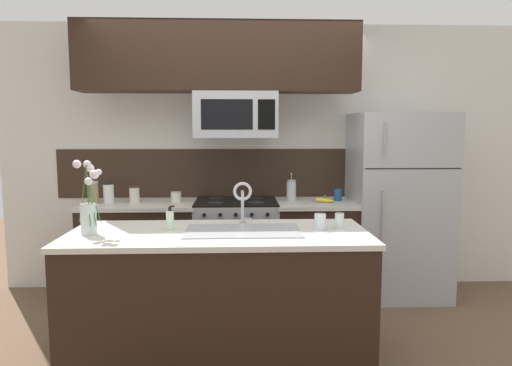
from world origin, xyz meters
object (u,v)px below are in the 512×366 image
object	(u,v)px
french_press	(291,190)
sink_faucet	(243,197)
banana_bunch	(325,200)
coffee_tin	(338,195)
refrigerator	(397,205)
spare_glass	(339,221)
microwave	(236,115)
storage_jar_medium	(109,193)
drinking_glass	(320,221)
storage_jar_tall	(94,192)
storage_jar_squat	(176,197)
stove_range	(236,249)
flower_vase	(89,209)
dish_soap_bottle	(170,220)
storage_jar_short	(134,194)

from	to	relation	value
french_press	sink_faucet	world-z (taller)	sink_faucet
banana_bunch	sink_faucet	size ratio (longest dim) A/B	0.62
coffee_tin	refrigerator	bearing A→B (deg)	-3.04
french_press	coffee_tin	distance (m)	0.45
sink_faucet	spare_glass	bearing A→B (deg)	-12.02
microwave	storage_jar_medium	world-z (taller)	microwave
storage_jar_medium	drinking_glass	size ratio (longest dim) A/B	1.81
storage_jar_medium	french_press	size ratio (longest dim) A/B	0.72
refrigerator	spare_glass	xyz separation A→B (m)	(-0.82, -1.20, 0.10)
coffee_tin	storage_jar_tall	bearing A→B (deg)	-177.94
banana_bunch	sink_faucet	xyz separation A→B (m)	(-0.77, -0.98, 0.18)
french_press	spare_glass	distance (m)	1.25
storage_jar_squat	storage_jar_medium	bearing A→B (deg)	-175.65
stove_range	storage_jar_medium	world-z (taller)	storage_jar_medium
french_press	flower_vase	size ratio (longest dim) A/B	0.56
storage_jar_medium	drinking_glass	xyz separation A→B (m)	(1.74, -1.19, -0.04)
stove_range	refrigerator	xyz separation A→B (m)	(1.53, 0.02, 0.40)
storage_jar_tall	drinking_glass	xyz separation A→B (m)	(1.87, -1.17, -0.05)
french_press	spare_glass	bearing A→B (deg)	-81.53
sink_faucet	dish_soap_bottle	bearing A→B (deg)	-163.12
stove_range	coffee_tin	world-z (taller)	coffee_tin
microwave	sink_faucet	xyz separation A→B (m)	(0.05, -1.02, -0.60)
storage_jar_medium	french_press	xyz separation A→B (m)	(1.69, 0.07, 0.00)
storage_jar_squat	storage_jar_tall	bearing A→B (deg)	-175.09
storage_jar_tall	storage_jar_short	world-z (taller)	storage_jar_tall
microwave	drinking_glass	size ratio (longest dim) A/B	7.03
refrigerator	coffee_tin	world-z (taller)	refrigerator
storage_jar_squat	sink_faucet	xyz separation A→B (m)	(0.61, -1.07, 0.15)
stove_range	drinking_glass	world-z (taller)	drinking_glass
microwave	banana_bunch	world-z (taller)	microwave
microwave	dish_soap_bottle	size ratio (longest dim) A/B	4.51
flower_vase	storage_jar_short	bearing A→B (deg)	90.04
sink_faucet	spare_glass	distance (m)	0.69
flower_vase	microwave	bearing A→B (deg)	53.64
stove_range	flower_vase	world-z (taller)	flower_vase
refrigerator	dish_soap_bottle	xyz separation A→B (m)	(-1.97, -1.21, 0.11)
storage_jar_short	spare_glass	size ratio (longest dim) A/B	1.48
storage_jar_medium	dish_soap_bottle	xyz separation A→B (m)	(0.73, -1.17, -0.03)
stove_range	microwave	xyz separation A→B (m)	(0.00, -0.02, 1.25)
storage_jar_short	storage_jar_squat	xyz separation A→B (m)	(0.38, 0.03, -0.03)
storage_jar_medium	spare_glass	world-z (taller)	storage_jar_medium
drinking_glass	spare_glass	bearing A→B (deg)	10.77
french_press	flower_vase	bearing A→B (deg)	-137.17
stove_range	spare_glass	xyz separation A→B (m)	(0.71, -1.18, 0.50)
coffee_tin	flower_vase	size ratio (longest dim) A/B	0.23
microwave	refrigerator	world-z (taller)	microwave
storage_jar_squat	french_press	distance (m)	1.08
storage_jar_tall	sink_faucet	size ratio (longest dim) A/B	0.67
stove_range	storage_jar_medium	distance (m)	1.29
storage_jar_squat	french_press	size ratio (longest dim) A/B	0.37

